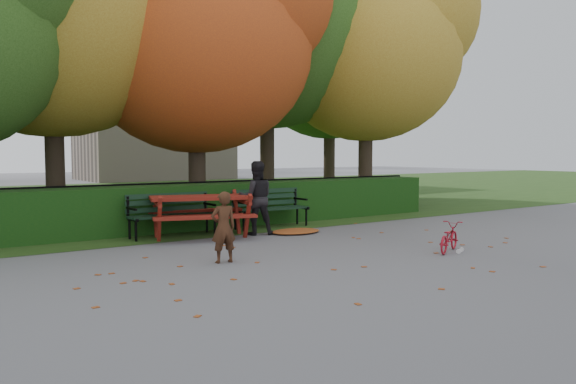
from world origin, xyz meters
TOP-DOWN VIEW (x-y plane):
  - ground at (0.00, 0.00)m, footprint 90.00×90.00m
  - grass_strip at (0.00, 14.00)m, footprint 90.00×90.00m
  - building_right at (8.00, 28.00)m, footprint 9.00×6.00m
  - hedge at (0.00, 4.50)m, footprint 13.00×0.90m
  - iron_fence at (0.00, 5.30)m, footprint 14.00×0.04m
  - tree_c at (0.83, 5.96)m, footprint 6.30×6.00m
  - tree_d at (3.88, 7.23)m, footprint 7.14×6.80m
  - tree_e at (6.52, 5.77)m, footprint 6.09×5.80m
  - tree_g at (8.33, 9.76)m, footprint 6.30×6.00m
  - bench_left at (-1.30, 3.70)m, footprint 1.80×0.57m
  - bench_right at (1.10, 3.70)m, footprint 1.80×0.57m
  - picnic_table at (-0.88, 3.20)m, footprint 2.36×2.10m
  - leaf_pile at (1.06, 2.61)m, footprint 1.20×0.89m
  - leaf_scatter at (0.00, 0.30)m, footprint 9.00×5.70m
  - child at (-1.76, 0.63)m, footprint 0.44×0.32m
  - adult at (0.25, 2.90)m, footprint 0.91×0.82m
  - bicycle at (1.89, -0.77)m, footprint 1.02×0.71m

SIDE VIEW (x-z plane):
  - ground at x=0.00m, z-range 0.00..0.00m
  - grass_strip at x=0.00m, z-range 0.01..0.01m
  - leaf_scatter at x=0.00m, z-range 0.00..0.01m
  - leaf_pile at x=1.06m, z-range 0.00..0.08m
  - bicycle at x=1.89m, z-range 0.00..0.51m
  - hedge at x=0.00m, z-range 0.00..1.00m
  - bench_left at x=-1.30m, z-range 0.08..0.96m
  - bench_right at x=1.10m, z-range 0.08..0.96m
  - iron_fence at x=0.00m, z-range 0.03..1.05m
  - child at x=-1.76m, z-range 0.00..1.11m
  - picnic_table at x=-0.88m, z-range 0.18..1.14m
  - adult at x=0.25m, z-range 0.00..1.54m
  - tree_c at x=0.83m, z-range 0.82..8.82m
  - tree_e at x=6.52m, z-range 1.01..9.16m
  - tree_g at x=8.33m, z-range 1.10..9.65m
  - tree_d at x=3.88m, z-range 1.19..10.77m
  - building_right at x=8.00m, z-range 0.00..12.00m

